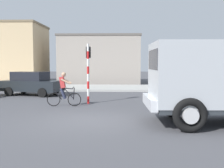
# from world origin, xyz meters

# --- Properties ---
(ground_plane) EXTENTS (120.00, 120.00, 0.00)m
(ground_plane) POSITION_xyz_m (0.00, 0.00, 0.00)
(ground_plane) COLOR #4C4C51
(sidewalk_far) EXTENTS (80.00, 5.00, 0.16)m
(sidewalk_far) POSITION_xyz_m (0.00, 12.85, 0.08)
(sidewalk_far) COLOR #ADADA8
(sidewalk_far) RESTS_ON ground
(cyclist) EXTENTS (1.73, 0.50, 1.72)m
(cyclist) POSITION_xyz_m (-1.60, 3.39, 0.86)
(cyclist) COLOR black
(cyclist) RESTS_ON ground
(traffic_light_pole) EXTENTS (0.24, 0.43, 3.20)m
(traffic_light_pole) POSITION_xyz_m (-0.47, 4.38, 2.07)
(traffic_light_pole) COLOR red
(traffic_light_pole) RESTS_ON ground
(car_red_near) EXTENTS (4.29, 2.61, 1.60)m
(car_red_near) POSITION_xyz_m (-4.76, 7.99, 0.82)
(car_red_near) COLOR #1E2328
(car_red_near) RESTS_ON ground
(building_corner_left) EXTENTS (8.27, 6.09, 6.33)m
(building_corner_left) POSITION_xyz_m (-11.26, 18.87, 3.17)
(building_corner_left) COLOR #D1B284
(building_corner_left) RESTS_ON ground
(building_mid_block) EXTENTS (8.59, 5.67, 5.11)m
(building_mid_block) POSITION_xyz_m (-1.00, 19.61, 2.56)
(building_mid_block) COLOR #9E9389
(building_mid_block) RESTS_ON ground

